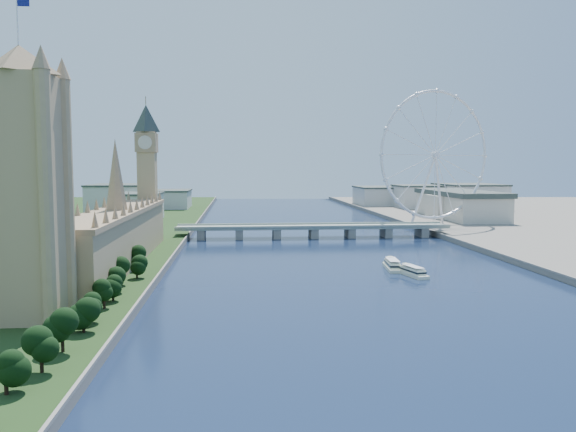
{
  "coord_description": "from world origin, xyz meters",
  "views": [
    {
      "loc": [
        -60.33,
        -148.39,
        57.46
      ],
      "look_at": [
        -28.66,
        210.0,
        25.68
      ],
      "focal_mm": 35.0,
      "sensor_mm": 36.0,
      "label": 1
    }
  ],
  "objects": [
    {
      "name": "tree_row",
      "position": [
        -113.0,
        58.0,
        9.21
      ],
      "size": [
        7.66,
        183.66,
        20.08
      ],
      "color": "black",
      "rests_on": "ground"
    },
    {
      "name": "london_eye",
      "position": [
        119.98,
        355.08,
        67.52
      ],
      "size": [
        113.6,
        39.12,
        124.3
      ],
      "color": "silver",
      "rests_on": "ground"
    },
    {
      "name": "westminster_bridge",
      "position": [
        0.0,
        300.0,
        6.63
      ],
      "size": [
        220.0,
        22.0,
        9.5
      ],
      "color": "gray",
      "rests_on": "ground"
    },
    {
      "name": "victoria_tower",
      "position": [
        -135.0,
        55.0,
        54.49
      ],
      "size": [
        28.16,
        28.16,
        112.0
      ],
      "color": "tan",
      "rests_on": "ground"
    },
    {
      "name": "city_skyline",
      "position": [
        39.22,
        560.08,
        16.96
      ],
      "size": [
        505.0,
        280.0,
        32.0
      ],
      "color": "beige",
      "rests_on": "ground"
    },
    {
      "name": "county_hall",
      "position": [
        175.0,
        430.0,
        0.0
      ],
      "size": [
        54.0,
        144.0,
        35.0
      ],
      "primitive_type": null,
      "color": "beige",
      "rests_on": "ground"
    },
    {
      "name": "parliament_range",
      "position": [
        -128.0,
        170.0,
        18.48
      ],
      "size": [
        24.0,
        200.0,
        70.0
      ],
      "color": "tan",
      "rests_on": "ground"
    },
    {
      "name": "tour_boat_far",
      "position": [
        25.19,
        155.11,
        0.0
      ],
      "size": [
        10.03,
        29.2,
        6.32
      ],
      "primitive_type": null,
      "rotation": [
        0.0,
        0.0,
        -0.1
      ],
      "color": "beige",
      "rests_on": "ground"
    },
    {
      "name": "ground",
      "position": [
        0.0,
        0.0,
        0.0
      ],
      "size": [
        2000.0,
        2000.0,
        0.0
      ],
      "primitive_type": "plane",
      "color": "#1A2649",
      "rests_on": "ground"
    },
    {
      "name": "big_ben",
      "position": [
        -128.0,
        278.0,
        66.57
      ],
      "size": [
        20.02,
        20.02,
        110.0
      ],
      "color": "tan",
      "rests_on": "ground"
    },
    {
      "name": "tour_boat_near",
      "position": [
        30.82,
        136.21,
        0.0
      ],
      "size": [
        12.55,
        27.05,
        5.76
      ],
      "primitive_type": null,
      "rotation": [
        0.0,
        0.0,
        0.23
      ],
      "color": "#EDEECB",
      "rests_on": "ground"
    }
  ]
}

